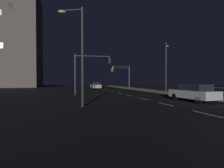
# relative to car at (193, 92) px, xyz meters

# --- Properties ---
(ground_plane) EXTENTS (112.00, 112.00, 0.00)m
(ground_plane) POSITION_rel_car_xyz_m (-3.41, 7.69, -0.82)
(ground_plane) COLOR black
(ground_plane) RESTS_ON ground
(sidewalk_right) EXTENTS (2.92, 77.00, 0.14)m
(sidewalk_right) POSITION_rel_car_xyz_m (4.16, 7.69, -0.75)
(sidewalk_right) COLOR #9E937F
(sidewalk_right) RESTS_ON ground
(lane_markings_center) EXTENTS (0.14, 50.00, 0.01)m
(lane_markings_center) POSITION_rel_car_xyz_m (-3.41, 11.19, -0.82)
(lane_markings_center) COLOR silver
(lane_markings_center) RESTS_ON ground
(lane_edge_line) EXTENTS (0.14, 53.00, 0.01)m
(lane_edge_line) POSITION_rel_car_xyz_m (2.46, 12.69, -0.82)
(lane_edge_line) COLOR silver
(lane_edge_line) RESTS_ON ground
(car) EXTENTS (2.04, 4.49, 1.57)m
(car) POSITION_rel_car_xyz_m (0.00, 0.00, 0.00)
(car) COLOR silver
(car) RESTS_ON ground
(car_oncoming) EXTENTS (1.94, 4.45, 1.57)m
(car_oncoming) POSITION_rel_car_xyz_m (-4.96, 24.14, 0.00)
(car_oncoming) COLOR beige
(car_oncoming) RESTS_ON ground
(traffic_light_mid_left) EXTENTS (4.31, 0.63, 5.36)m
(traffic_light_mid_left) POSITION_rel_car_xyz_m (1.12, 23.44, 3.12)
(traffic_light_mid_left) COLOR #38383D
(traffic_light_mid_left) RESTS_ON sidewalk_right
(traffic_light_mid_right) EXTENTS (4.84, 0.72, 5.42)m
(traffic_light_mid_right) POSITION_rel_car_xyz_m (-7.96, 9.35, 3.05)
(traffic_light_mid_right) COLOR #4C4C51
(traffic_light_mid_right) RESTS_ON ground
(traffic_light_far_center) EXTENTS (4.58, 0.48, 5.00)m
(traffic_light_far_center) POSITION_rel_car_xyz_m (1.04, 23.93, 2.89)
(traffic_light_far_center) COLOR #38383D
(traffic_light_far_center) RESTS_ON sidewalk_right
(street_lamp_across_street) EXTENTS (1.34, 1.49, 7.71)m
(street_lamp_across_street) POSITION_rel_car_xyz_m (4.07, 10.32, 3.91)
(street_lamp_across_street) COLOR #38383D
(street_lamp_across_street) RESTS_ON sidewalk_right
(street_lamp_corner) EXTENTS (1.78, 0.81, 7.12)m
(street_lamp_corner) POSITION_rel_car_xyz_m (-10.21, -0.30, 3.46)
(street_lamp_corner) COLOR #2D3033
(street_lamp_corner) RESTS_ON ground
(building_distant) EXTENTS (16.03, 12.58, 28.23)m
(building_distant) POSITION_rel_car_xyz_m (-27.36, 42.76, 13.29)
(building_distant) COLOR #6B6056
(building_distant) RESTS_ON ground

